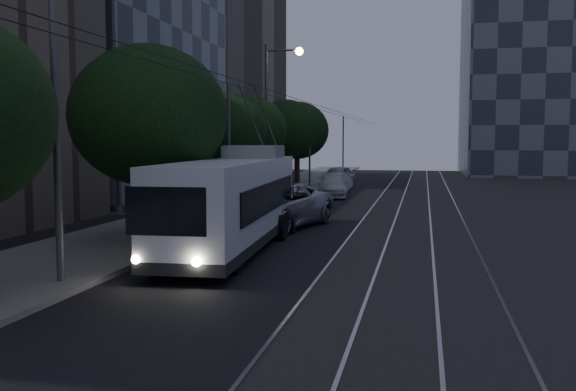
% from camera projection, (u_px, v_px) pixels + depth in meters
% --- Properties ---
extents(ground, '(120.00, 120.00, 0.00)m').
position_uv_depth(ground, '(309.00, 276.00, 17.11)').
color(ground, black).
rests_on(ground, ground).
extents(sidewalk, '(5.00, 90.00, 0.15)m').
position_uv_depth(sidewalk, '(244.00, 199.00, 38.14)').
color(sidewalk, slate).
rests_on(sidewalk, ground).
extents(tram_rails, '(4.52, 90.00, 0.02)m').
position_uv_depth(tram_rails, '(415.00, 204.00, 36.08)').
color(tram_rails, gray).
rests_on(tram_rails, ground).
extents(overhead_wires, '(2.23, 90.00, 6.00)m').
position_uv_depth(overhead_wires, '(285.00, 142.00, 37.32)').
color(overhead_wires, black).
rests_on(overhead_wires, ground).
extents(building_distant_right, '(22.00, 18.00, 24.00)m').
position_uv_depth(building_distant_right, '(575.00, 58.00, 65.95)').
color(building_distant_right, '#363B45').
rests_on(building_distant_right, ground).
extents(trolleybus, '(2.98, 11.50, 5.63)m').
position_uv_depth(trolleybus, '(234.00, 202.00, 21.10)').
color(trolleybus, white).
rests_on(trolleybus, ground).
extents(pickup_silver, '(4.50, 7.03, 1.81)m').
position_uv_depth(pickup_silver, '(274.00, 206.00, 26.19)').
color(pickup_silver, '#A7A9AF').
rests_on(pickup_silver, ground).
extents(car_white_a, '(2.77, 4.59, 1.46)m').
position_uv_depth(car_white_a, '(290.00, 196.00, 33.24)').
color(car_white_a, silver).
rests_on(car_white_a, ground).
extents(car_white_b, '(2.37, 4.78, 1.34)m').
position_uv_depth(car_white_b, '(332.00, 187.00, 40.45)').
color(car_white_b, silver).
rests_on(car_white_b, ground).
extents(car_white_c, '(2.62, 4.09, 1.27)m').
position_uv_depth(car_white_c, '(331.00, 183.00, 44.53)').
color(car_white_c, white).
rests_on(car_white_c, ground).
extents(car_white_d, '(2.64, 4.90, 1.58)m').
position_uv_depth(car_white_d, '(337.00, 176.00, 49.86)').
color(car_white_d, '#AFB0B4').
rests_on(car_white_d, ground).
extents(tree_1, '(5.49, 5.49, 6.94)m').
position_uv_depth(tree_1, '(149.00, 116.00, 22.38)').
color(tree_1, black).
rests_on(tree_1, ground).
extents(tree_2, '(4.04, 4.04, 5.88)m').
position_uv_depth(tree_2, '(225.00, 131.00, 30.96)').
color(tree_2, black).
rests_on(tree_2, ground).
extents(tree_3, '(4.52, 4.52, 6.18)m').
position_uv_depth(tree_3, '(248.00, 131.00, 36.88)').
color(tree_3, black).
rests_on(tree_3, ground).
extents(tree_4, '(4.46, 4.46, 6.41)m').
position_uv_depth(tree_4, '(286.00, 129.00, 44.62)').
color(tree_4, black).
rests_on(tree_4, ground).
extents(tree_5, '(5.09, 5.09, 6.65)m').
position_uv_depth(tree_5, '(297.00, 130.00, 51.12)').
color(tree_5, black).
rests_on(tree_5, ground).
extents(streetlamp_near, '(2.34, 0.44, 9.64)m').
position_uv_depth(streetlamp_near, '(69.00, 47.00, 15.30)').
color(streetlamp_near, '#4F4F51').
rests_on(streetlamp_near, ground).
extents(streetlamp_far, '(2.20, 0.44, 8.95)m').
position_uv_depth(streetlamp_far, '(273.00, 107.00, 36.08)').
color(streetlamp_far, '#4F4F51').
rests_on(streetlamp_far, ground).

